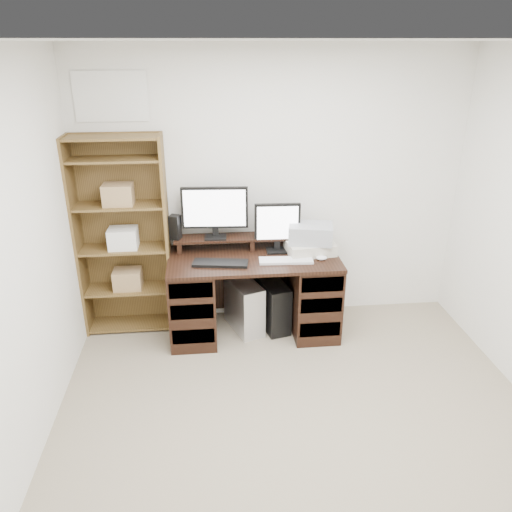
{
  "coord_description": "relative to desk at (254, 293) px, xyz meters",
  "views": [
    {
      "loc": [
        -0.59,
        -2.37,
        2.5
      ],
      "look_at": [
        -0.21,
        1.43,
        0.85
      ],
      "focal_mm": 35.0,
      "sensor_mm": 36.0,
      "label": 1
    }
  ],
  "objects": [
    {
      "name": "room",
      "position": [
        0.21,
        -1.64,
        0.86
      ],
      "size": [
        3.54,
        4.04,
        2.54
      ],
      "color": "gray",
      "rests_on": "ground"
    },
    {
      "name": "desk",
      "position": [
        0.0,
        0.0,
        0.0
      ],
      "size": [
        1.5,
        0.7,
        0.75
      ],
      "color": "black",
      "rests_on": "ground"
    },
    {
      "name": "riser_shelf",
      "position": [
        0.0,
        0.21,
        0.45
      ],
      "size": [
        1.4,
        0.22,
        0.12
      ],
      "color": "black",
      "rests_on": "desk"
    },
    {
      "name": "monitor_wide",
      "position": [
        -0.32,
        0.2,
        0.74
      ],
      "size": [
        0.59,
        0.16,
        0.46
      ],
      "rotation": [
        0.0,
        0.0,
        -0.06
      ],
      "color": "black",
      "rests_on": "riser_shelf"
    },
    {
      "name": "monitor_small",
      "position": [
        0.22,
        0.12,
        0.6
      ],
      "size": [
        0.41,
        0.16,
        0.44
      ],
      "rotation": [
        0.0,
        0.0,
        -0.03
      ],
      "color": "black",
      "rests_on": "desk"
    },
    {
      "name": "speaker",
      "position": [
        -0.68,
        0.2,
        0.59
      ],
      "size": [
        0.11,
        0.11,
        0.22
      ],
      "primitive_type": "cube",
      "rotation": [
        0.0,
        0.0,
        -0.36
      ],
      "color": "black",
      "rests_on": "riser_shelf"
    },
    {
      "name": "keyboard_black",
      "position": [
        -0.3,
        -0.14,
        0.37
      ],
      "size": [
        0.48,
        0.23,
        0.03
      ],
      "primitive_type": "cube",
      "rotation": [
        0.0,
        0.0,
        -0.16
      ],
      "color": "black",
      "rests_on": "desk"
    },
    {
      "name": "keyboard_white",
      "position": [
        0.27,
        -0.13,
        0.37
      ],
      "size": [
        0.47,
        0.16,
        0.02
      ],
      "primitive_type": "cube",
      "rotation": [
        0.0,
        0.0,
        -0.05
      ],
      "color": "silver",
      "rests_on": "desk"
    },
    {
      "name": "mouse",
      "position": [
        0.58,
        -0.12,
        0.38
      ],
      "size": [
        0.1,
        0.07,
        0.04
      ],
      "primitive_type": "ellipsoid",
      "rotation": [
        0.0,
        0.0,
        0.1
      ],
      "color": "white",
      "rests_on": "desk"
    },
    {
      "name": "printer",
      "position": [
        0.51,
        0.05,
        0.41
      ],
      "size": [
        0.45,
        0.36,
        0.1
      ],
      "primitive_type": "cube",
      "rotation": [
        0.0,
        0.0,
        0.13
      ],
      "color": "beige",
      "rests_on": "desk"
    },
    {
      "name": "basket",
      "position": [
        0.51,
        0.05,
        0.55
      ],
      "size": [
        0.43,
        0.34,
        0.16
      ],
      "primitive_type": "cube",
      "rotation": [
        0.0,
        0.0,
        -0.21
      ],
      "color": "#9A9FA5",
      "rests_on": "printer"
    },
    {
      "name": "tower_silver",
      "position": [
        -0.08,
        0.05,
        -0.15
      ],
      "size": [
        0.36,
        0.52,
        0.48
      ],
      "primitive_type": "cube",
      "rotation": [
        0.0,
        0.0,
        0.34
      ],
      "color": "silver",
      "rests_on": "ground"
    },
    {
      "name": "tower_black",
      "position": [
        0.18,
        0.06,
        -0.16
      ],
      "size": [
        0.3,
        0.49,
        0.46
      ],
      "rotation": [
        0.0,
        0.0,
        0.24
      ],
      "color": "black",
      "rests_on": "ground"
    },
    {
      "name": "bookshelf",
      "position": [
        -1.14,
        0.21,
        0.53
      ],
      "size": [
        0.8,
        0.3,
        1.8
      ],
      "color": "brown",
      "rests_on": "ground"
    }
  ]
}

